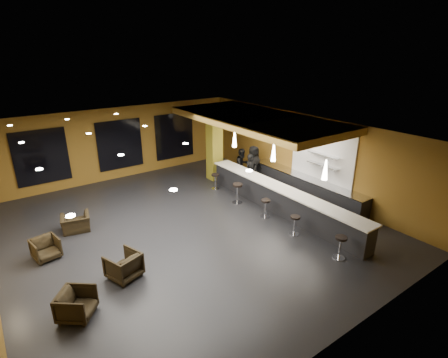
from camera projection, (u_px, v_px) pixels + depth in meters
floor at (188, 229)px, 12.78m from camera, size 12.00×13.00×0.10m
ceiling at (184, 132)px, 11.49m from camera, size 12.00×13.00×0.10m
wall_back at (119, 143)px, 17.10m from camera, size 12.00×0.10×3.50m
wall_front at (345, 278)px, 7.16m from camera, size 12.00×0.10×3.50m
wall_right at (305, 154)px, 15.43m from camera, size 0.10×13.00×3.50m
wood_soffit at (256, 119)px, 14.49m from camera, size 3.60×8.00×0.28m
window_left at (41, 157)px, 15.13m from camera, size 2.20×0.06×2.40m
window_center at (120, 145)px, 17.04m from camera, size 2.20×0.06×2.40m
window_right at (175, 136)px, 18.67m from camera, size 2.20×0.06×2.40m
tile_backsplash at (322, 154)px, 14.53m from camera, size 0.06×3.20×2.40m
bar_counter at (280, 200)px, 13.81m from camera, size 0.60×8.00×1.00m
bar_top at (281, 188)px, 13.62m from camera, size 0.78×8.10×0.05m
prep_counter at (305, 187)px, 15.30m from camera, size 0.70×6.00×0.86m
prep_top at (306, 177)px, 15.14m from camera, size 0.72×6.00×0.03m
wall_shelf_lower at (323, 165)px, 14.44m from camera, size 0.30×1.50×0.03m
wall_shelf_upper at (324, 155)px, 14.28m from camera, size 0.30×1.50×0.03m
column at (214, 145)px, 16.85m from camera, size 0.60×0.60×3.50m
pendant_0 at (325, 170)px, 11.63m from camera, size 0.20×0.20×0.70m
pendant_1 at (274, 152)px, 13.53m from camera, size 0.20×0.20×0.70m
pendant_2 at (235, 139)px, 15.42m from camera, size 0.20×0.20×0.70m
staff_a at (251, 171)px, 16.01m from camera, size 0.61×0.41×1.64m
staff_b at (242, 165)px, 16.88m from camera, size 0.87×0.72×1.63m
staff_c at (253, 164)px, 16.72m from camera, size 0.89×0.59×1.81m
armchair_a at (77, 304)px, 8.45m from camera, size 1.11×1.11×0.73m
armchair_b at (124, 265)px, 9.90m from camera, size 1.06×1.07×0.77m
armchair_c at (46, 249)px, 10.81m from camera, size 0.85×0.87×0.69m
armchair_d at (76, 223)px, 12.43m from camera, size 1.11×1.01×0.62m
bar_stool_0 at (340, 245)px, 10.75m from camera, size 0.38×0.38×0.76m
bar_stool_1 at (295, 223)px, 12.14m from camera, size 0.36×0.36×0.71m
bar_stool_2 at (265, 206)px, 13.37m from camera, size 0.37×0.37×0.73m
bar_stool_3 at (237, 191)px, 14.57m from camera, size 0.44×0.44×0.86m
bar_stool_4 at (215, 179)px, 16.03m from camera, size 0.37×0.37×0.74m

